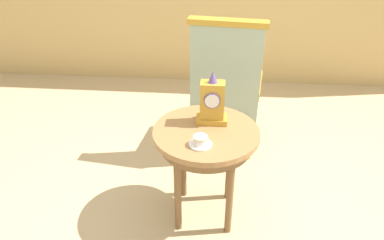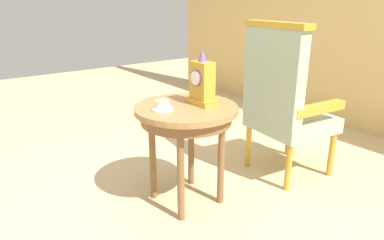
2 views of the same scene
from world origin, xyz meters
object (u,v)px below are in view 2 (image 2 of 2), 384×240
object	(u,v)px
side_table	(186,119)
armchair	(283,100)
mantel_clock	(202,83)
teacup_left	(162,105)

from	to	relation	value
side_table	armchair	distance (m)	0.79
side_table	mantel_clock	size ratio (longest dim) A/B	1.96
mantel_clock	teacup_left	bearing A→B (deg)	-101.69
mantel_clock	armchair	xyz separation A→B (m)	(0.09, 0.68, -0.20)
teacup_left	mantel_clock	bearing A→B (deg)	78.31
side_table	mantel_clock	xyz separation A→B (m)	(0.03, 0.10, 0.22)
mantel_clock	armchair	size ratio (longest dim) A/B	0.29
mantel_clock	side_table	bearing A→B (deg)	-105.85
side_table	armchair	world-z (taller)	armchair
side_table	armchair	xyz separation A→B (m)	(0.12, 0.78, 0.02)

